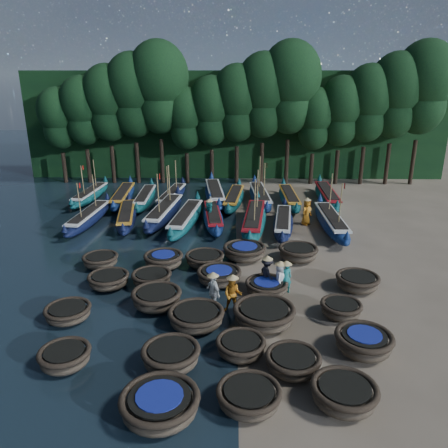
{
  "coord_description": "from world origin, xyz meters",
  "views": [
    {
      "loc": [
        -0.2,
        -19.91,
        9.67
      ],
      "look_at": [
        -0.73,
        4.42,
        1.3
      ],
      "focal_mm": 35.0,
      "sensor_mm": 36.0,
      "label": 1
    }
  ],
  "objects_px": {
    "coracle_7": "(241,346)",
    "long_boat_11": "(145,198)",
    "coracle_9": "(364,342)",
    "long_boat_2": "(127,216)",
    "coracle_13": "(264,314)",
    "coracle_21": "(163,260)",
    "coracle_15": "(109,280)",
    "long_boat_8": "(331,222)",
    "long_boat_9": "(90,195)",
    "long_boat_10": "(123,196)",
    "coracle_6": "(171,356)",
    "long_boat_16": "(289,198)",
    "coracle_14": "(341,309)",
    "coracle_22": "(205,259)",
    "long_boat_3": "(164,212)",
    "fisherman_0": "(280,277)",
    "coracle_16": "(152,278)",
    "fisherman_3": "(267,272)",
    "coracle_17": "(219,276)",
    "coracle_10": "(68,312)",
    "long_boat_12": "(172,196)",
    "fisherman_4": "(213,291)",
    "long_boat_7": "(283,223)",
    "coracle_20": "(101,260)",
    "coracle_12": "(196,317)",
    "long_boat_5": "(213,217)",
    "coracle_11": "(157,298)",
    "coracle_24": "(298,253)",
    "long_boat_13": "(215,194)",
    "long_boat_17": "(327,196)",
    "long_boat_6": "(254,220)",
    "coracle_5": "(65,357)",
    "coracle_19": "(357,282)",
    "long_boat_4": "(186,218)",
    "fisherman_5": "(209,211)",
    "coracle_3": "(249,396)",
    "fisherman_2": "(233,293)",
    "coracle_2": "(160,404)",
    "long_boat_15": "(260,196)",
    "fisherman_1": "(286,275)",
    "long_boat_1": "(89,217)",
    "coracle_8": "(293,362)"
  },
  "relations": [
    {
      "from": "coracle_6",
      "to": "coracle_7",
      "type": "height_order",
      "value": "coracle_6"
    },
    {
      "from": "long_boat_17",
      "to": "coracle_9",
      "type": "bearing_deg",
      "value": -95.99
    },
    {
      "from": "coracle_19",
      "to": "long_boat_4",
      "type": "distance_m",
      "value": 12.7
    },
    {
      "from": "long_boat_2",
      "to": "long_boat_10",
      "type": "xyz_separation_m",
      "value": [
        -1.46,
        5.01,
        0.03
      ]
    },
    {
      "from": "long_boat_12",
      "to": "coracle_2",
      "type": "bearing_deg",
      "value": -75.47
    },
    {
      "from": "long_boat_7",
      "to": "coracle_20",
      "type": "bearing_deg",
      "value": -141.89
    },
    {
      "from": "long_boat_3",
      "to": "fisherman_0",
      "type": "height_order",
      "value": "long_boat_3"
    },
    {
      "from": "coracle_13",
      "to": "coracle_21",
      "type": "bearing_deg",
      "value": 132.25
    },
    {
      "from": "coracle_7",
      "to": "long_boat_11",
      "type": "relative_size",
      "value": 0.27
    },
    {
      "from": "coracle_24",
      "to": "fisherman_1",
      "type": "relative_size",
      "value": 1.47
    },
    {
      "from": "coracle_17",
      "to": "long_boat_8",
      "type": "bearing_deg",
      "value": 48.36
    },
    {
      "from": "coracle_9",
      "to": "long_boat_5",
      "type": "height_order",
      "value": "long_boat_5"
    },
    {
      "from": "long_boat_13",
      "to": "coracle_19",
      "type": "bearing_deg",
      "value": -70.84
    },
    {
      "from": "long_boat_17",
      "to": "coracle_10",
      "type": "bearing_deg",
      "value": -126.92
    },
    {
      "from": "coracle_15",
      "to": "long_boat_8",
      "type": "xyz_separation_m",
      "value": [
        12.32,
        8.45,
        0.16
      ]
    },
    {
      "from": "long_boat_9",
      "to": "long_boat_13",
      "type": "height_order",
      "value": "long_boat_9"
    },
    {
      "from": "coracle_17",
      "to": "fisherman_0",
      "type": "relative_size",
      "value": 1.55
    },
    {
      "from": "coracle_21",
      "to": "fisherman_0",
      "type": "relative_size",
      "value": 1.22
    },
    {
      "from": "coracle_15",
      "to": "fisherman_2",
      "type": "xyz_separation_m",
      "value": [
        5.92,
        -2.15,
        0.49
      ]
    },
    {
      "from": "long_boat_6",
      "to": "coracle_5",
      "type": "bearing_deg",
      "value": -110.01
    },
    {
      "from": "coracle_5",
      "to": "long_boat_2",
      "type": "height_order",
      "value": "long_boat_2"
    },
    {
      "from": "coracle_13",
      "to": "long_boat_15",
      "type": "bearing_deg",
      "value": 87.34
    },
    {
      "from": "coracle_10",
      "to": "long_boat_8",
      "type": "height_order",
      "value": "long_boat_8"
    },
    {
      "from": "coracle_6",
      "to": "long_boat_16",
      "type": "distance_m",
      "value": 21.29
    },
    {
      "from": "coracle_16",
      "to": "long_boat_13",
      "type": "xyz_separation_m",
      "value": [
        2.4,
        15.05,
        0.17
      ]
    },
    {
      "from": "long_boat_12",
      "to": "fisherman_4",
      "type": "distance_m",
      "value": 17.2
    },
    {
      "from": "long_boat_4",
      "to": "fisherman_5",
      "type": "height_order",
      "value": "fisherman_5"
    },
    {
      "from": "long_boat_9",
      "to": "long_boat_10",
      "type": "height_order",
      "value": "long_boat_9"
    },
    {
      "from": "coracle_9",
      "to": "long_boat_3",
      "type": "relative_size",
      "value": 0.25
    },
    {
      "from": "coracle_14",
      "to": "coracle_22",
      "type": "xyz_separation_m",
      "value": [
        -6.03,
        5.05,
        0.0
      ]
    },
    {
      "from": "long_boat_2",
      "to": "long_boat_8",
      "type": "relative_size",
      "value": 0.88
    },
    {
      "from": "coracle_7",
      "to": "coracle_21",
      "type": "relative_size",
      "value": 0.96
    },
    {
      "from": "coracle_20",
      "to": "long_boat_11",
      "type": "bearing_deg",
      "value": 89.65
    },
    {
      "from": "coracle_2",
      "to": "coracle_8",
      "type": "height_order",
      "value": "coracle_2"
    },
    {
      "from": "coracle_9",
      "to": "long_boat_2",
      "type": "height_order",
      "value": "long_boat_2"
    },
    {
      "from": "coracle_11",
      "to": "fisherman_0",
      "type": "height_order",
      "value": "fisherman_0"
    },
    {
      "from": "coracle_16",
      "to": "long_boat_9",
      "type": "height_order",
      "value": "long_boat_9"
    },
    {
      "from": "long_boat_8",
      "to": "long_boat_12",
      "type": "xyz_separation_m",
      "value": [
        -11.28,
        6.28,
        -0.05
      ]
    },
    {
      "from": "coracle_16",
      "to": "fisherman_3",
      "type": "relative_size",
      "value": 1.3
    },
    {
      "from": "coracle_24",
      "to": "long_boat_7",
      "type": "xyz_separation_m",
      "value": [
        -0.28,
        4.99,
        0.03
      ]
    },
    {
      "from": "coracle_12",
      "to": "coracle_16",
      "type": "distance_m",
      "value": 4.27
    },
    {
      "from": "fisherman_0",
      "to": "coracle_10",
      "type": "bearing_deg",
      "value": 119.39
    },
    {
      "from": "coracle_6",
      "to": "long_boat_16",
      "type": "height_order",
      "value": "long_boat_16"
    },
    {
      "from": "coracle_19",
      "to": "long_boat_3",
      "type": "height_order",
      "value": "long_boat_3"
    },
    {
      "from": "coracle_7",
      "to": "long_boat_11",
      "type": "bearing_deg",
      "value": 110.45
    },
    {
      "from": "coracle_15",
      "to": "coracle_24",
      "type": "relative_size",
      "value": 0.96
    },
    {
      "from": "coracle_11",
      "to": "long_boat_1",
      "type": "relative_size",
      "value": 0.3
    },
    {
      "from": "coracle_3",
      "to": "long_boat_16",
      "type": "relative_size",
      "value": 0.29
    },
    {
      "from": "coracle_6",
      "to": "coracle_19",
      "type": "xyz_separation_m",
      "value": [
        7.99,
        5.95,
        -0.03
      ]
    },
    {
      "from": "coracle_13",
      "to": "long_boat_7",
      "type": "height_order",
      "value": "long_boat_7"
    }
  ]
}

